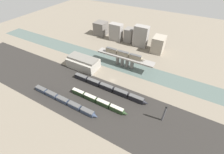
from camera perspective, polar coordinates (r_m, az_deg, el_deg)
name	(u,v)px	position (r m, az deg, el deg)	size (l,w,h in m)	color
ground_plane	(113,80)	(119.55, 0.21, -1.25)	(400.00, 400.00, 0.00)	#756B5B
railbed_yard	(96,100)	(105.33, -6.16, -8.83)	(280.00, 42.00, 0.01)	#282623
river_water	(124,66)	(135.20, 4.75, 4.23)	(320.00, 18.64, 0.01)	#4C5B56
bridge	(125,59)	(130.93, 4.93, 6.90)	(51.09, 7.23, 10.16)	gray
train_on_bridge	(124,54)	(128.71, 4.72, 8.72)	(36.67, 2.82, 4.14)	gray
train_yard_near	(64,101)	(107.46, -17.82, -8.52)	(53.73, 3.17, 3.44)	#2D384C
train_yard_mid	(98,101)	(102.33, -5.44, -9.07)	(43.56, 2.65, 3.88)	#23381E
train_yard_far	(108,88)	(110.48, -1.51, -4.11)	(61.25, 3.08, 4.04)	black
warehouse_building	(83,62)	(133.21, -10.90, 5.46)	(26.73, 14.88, 9.97)	#9E998E
signal_tower	(164,114)	(95.07, 19.20, -13.14)	(1.09, 1.09, 12.92)	#4C4C51
city_block_far_left	(101,28)	(189.49, -4.31, 17.96)	(13.46, 13.34, 15.31)	#605B56
city_block_left	(116,32)	(175.21, 1.49, 16.75)	(14.00, 8.16, 18.74)	gray
city_block_center	(129,35)	(173.58, 6.55, 15.59)	(8.86, 11.03, 14.95)	slate
city_block_right	(141,36)	(164.16, 10.93, 14.96)	(14.47, 8.16, 21.87)	gray
city_block_far_right	(158,44)	(158.85, 17.19, 11.77)	(11.25, 14.21, 15.88)	gray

